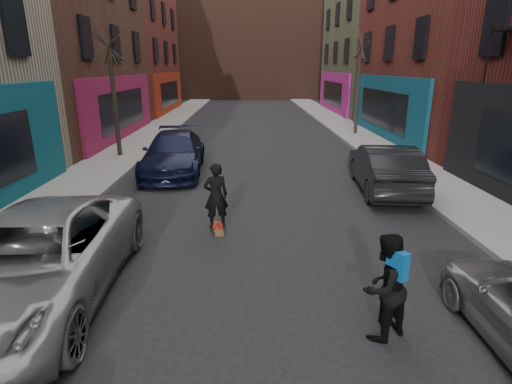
{
  "coord_description": "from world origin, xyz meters",
  "views": [
    {
      "loc": [
        -0.32,
        -0.09,
        3.97
      ],
      "look_at": [
        -0.17,
        7.47,
        1.6
      ],
      "focal_mm": 28.0,
      "sensor_mm": 36.0,
      "label": 1
    }
  ],
  "objects_px": {
    "skateboarder": "(216,196)",
    "pedestrian": "(385,287)",
    "tree_right_far": "(359,75)",
    "skateboard": "(217,229)",
    "parked_left_end": "(174,153)",
    "parked_right_end": "(385,168)",
    "tree_left_far": "(112,81)",
    "parked_left_far": "(34,260)"
  },
  "relations": [
    {
      "from": "skateboarder",
      "to": "pedestrian",
      "type": "bearing_deg",
      "value": 110.19
    },
    {
      "from": "tree_right_far",
      "to": "skateboard",
      "type": "xyz_separation_m",
      "value": [
        -7.32,
        -14.69,
        -3.48
      ]
    },
    {
      "from": "parked_left_end",
      "to": "skateboarder",
      "type": "distance_m",
      "value": 6.25
    },
    {
      "from": "pedestrian",
      "to": "parked_right_end",
      "type": "bearing_deg",
      "value": -139.71
    },
    {
      "from": "parked_right_end",
      "to": "skateboarder",
      "type": "distance_m",
      "value": 6.29
    },
    {
      "from": "tree_left_far",
      "to": "parked_left_far",
      "type": "relative_size",
      "value": 1.14
    },
    {
      "from": "skateboard",
      "to": "skateboarder",
      "type": "relative_size",
      "value": 0.48
    },
    {
      "from": "parked_left_end",
      "to": "skateboard",
      "type": "height_order",
      "value": "parked_left_end"
    },
    {
      "from": "skateboard",
      "to": "pedestrian",
      "type": "distance_m",
      "value": 5.13
    },
    {
      "from": "tree_right_far",
      "to": "parked_left_far",
      "type": "xyz_separation_m",
      "value": [
        -10.23,
        -17.81,
        -2.73
      ]
    },
    {
      "from": "skateboard",
      "to": "parked_right_end",
      "type": "bearing_deg",
      "value": 18.45
    },
    {
      "from": "tree_right_far",
      "to": "parked_right_end",
      "type": "distance_m",
      "value": 11.85
    },
    {
      "from": "skateboarder",
      "to": "pedestrian",
      "type": "height_order",
      "value": "skateboarder"
    },
    {
      "from": "tree_right_far",
      "to": "tree_left_far",
      "type": "bearing_deg",
      "value": -154.18
    },
    {
      "from": "tree_right_far",
      "to": "pedestrian",
      "type": "distance_m",
      "value": 19.61
    },
    {
      "from": "tree_right_far",
      "to": "parked_left_end",
      "type": "xyz_separation_m",
      "value": [
        -9.4,
        -8.79,
        -2.76
      ]
    },
    {
      "from": "parked_left_end",
      "to": "pedestrian",
      "type": "xyz_separation_m",
      "value": [
        4.9,
        -10.11,
        0.08
      ]
    },
    {
      "from": "parked_left_far",
      "to": "skateboarder",
      "type": "bearing_deg",
      "value": 45.35
    },
    {
      "from": "parked_left_end",
      "to": "skateboarder",
      "type": "xyz_separation_m",
      "value": [
        2.08,
        -5.9,
        0.16
      ]
    },
    {
      "from": "tree_left_far",
      "to": "skateboard",
      "type": "height_order",
      "value": "tree_left_far"
    },
    {
      "from": "parked_right_end",
      "to": "skateboarder",
      "type": "height_order",
      "value": "skateboarder"
    },
    {
      "from": "parked_left_end",
      "to": "parked_right_end",
      "type": "height_order",
      "value": "parked_right_end"
    },
    {
      "from": "skateboard",
      "to": "pedestrian",
      "type": "xyz_separation_m",
      "value": [
        2.82,
        -4.21,
        0.81
      ]
    },
    {
      "from": "parked_left_far",
      "to": "parked_right_end",
      "type": "height_order",
      "value": "parked_left_far"
    },
    {
      "from": "tree_right_far",
      "to": "parked_left_far",
      "type": "relative_size",
      "value": 1.19
    },
    {
      "from": "pedestrian",
      "to": "tree_right_far",
      "type": "bearing_deg",
      "value": -134.73
    },
    {
      "from": "tree_left_far",
      "to": "parked_left_end",
      "type": "bearing_deg",
      "value": -42.94
    },
    {
      "from": "parked_left_far",
      "to": "skateboarder",
      "type": "relative_size",
      "value": 3.44
    },
    {
      "from": "parked_right_end",
      "to": "skateboarder",
      "type": "relative_size",
      "value": 2.86
    },
    {
      "from": "parked_left_far",
      "to": "parked_right_end",
      "type": "xyz_separation_m",
      "value": [
        8.23,
        6.46,
        -0.01
      ]
    },
    {
      "from": "tree_left_far",
      "to": "pedestrian",
      "type": "xyz_separation_m",
      "value": [
        7.9,
        -12.9,
        -2.52
      ]
    },
    {
      "from": "tree_left_far",
      "to": "parked_left_far",
      "type": "distance_m",
      "value": 12.28
    },
    {
      "from": "parked_right_end",
      "to": "parked_left_far",
      "type": "bearing_deg",
      "value": 43.29
    },
    {
      "from": "skateboard",
      "to": "pedestrian",
      "type": "height_order",
      "value": "pedestrian"
    },
    {
      "from": "tree_right_far",
      "to": "skateboard",
      "type": "height_order",
      "value": "tree_right_far"
    },
    {
      "from": "tree_right_far",
      "to": "parked_left_far",
      "type": "height_order",
      "value": "tree_right_far"
    },
    {
      "from": "skateboard",
      "to": "parked_left_far",
      "type": "bearing_deg",
      "value": -146.56
    },
    {
      "from": "tree_left_far",
      "to": "parked_left_end",
      "type": "height_order",
      "value": "tree_left_far"
    },
    {
      "from": "tree_left_far",
      "to": "skateboarder",
      "type": "relative_size",
      "value": 3.91
    },
    {
      "from": "tree_right_far",
      "to": "parked_right_end",
      "type": "bearing_deg",
      "value": -99.96
    },
    {
      "from": "skateboarder",
      "to": "parked_left_far",
      "type": "bearing_deg",
      "value": 33.44
    },
    {
      "from": "parked_left_end",
      "to": "parked_right_end",
      "type": "relative_size",
      "value": 1.12
    }
  ]
}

